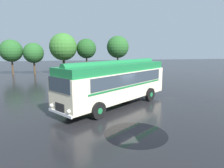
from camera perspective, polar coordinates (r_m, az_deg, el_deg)
name	(u,v)px	position (r m, az deg, el deg)	size (l,w,h in m)	color
ground_plane	(119,106)	(15.34, 1.92, -6.39)	(120.00, 120.00, 0.00)	black
vintage_bus	(116,81)	(15.29, 1.04, 0.84)	(9.54, 7.99, 3.49)	beige
car_near_left	(67,74)	(28.52, -12.61, 2.82)	(2.39, 4.39, 1.66)	black
car_mid_left	(88,74)	(28.39, -6.76, 2.97)	(2.28, 4.35, 1.66)	silver
car_mid_right	(107,73)	(28.97, -1.34, 3.18)	(2.39, 4.39, 1.66)	#144C28
tree_far_left	(10,51)	(37.16, -27.03, 8.50)	(3.65, 3.65, 5.80)	#4C3823
tree_left_of_centre	(33,53)	(36.17, -21.69, 8.26)	(3.37, 3.37, 5.29)	#4C3823
tree_centre	(63,46)	(34.48, -13.92, 10.39)	(4.50, 4.50, 6.85)	#4C3823
tree_right_of_centre	(86,49)	(34.68, -7.40, 10.02)	(3.34, 3.34, 5.99)	#4C3823
tree_far_right	(118,47)	(36.45, 1.63, 10.52)	(3.95, 3.95, 6.58)	#4C3823
puddle_patch	(136,134)	(10.70, 6.79, -14.01)	(3.28, 3.28, 0.01)	black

